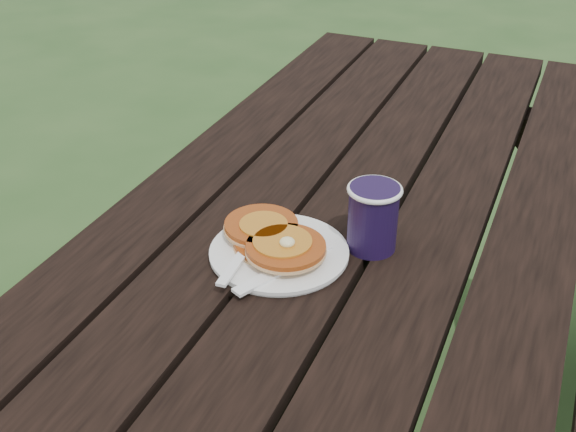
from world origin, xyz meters
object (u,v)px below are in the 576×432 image
at_px(pancake_stack, 274,239).
at_px(coffee_cup, 373,214).
at_px(plate, 279,253).
at_px(picnic_table, 340,372).

distance_m(pancake_stack, coffee_cup, 0.16).
bearing_deg(plate, pancake_stack, 153.15).
bearing_deg(plate, picnic_table, 74.16).
distance_m(picnic_table, pancake_stack, 0.45).
distance_m(plate, coffee_cup, 0.16).
bearing_deg(pancake_stack, picnic_table, 70.38).
bearing_deg(picnic_table, plate, -105.84).
bearing_deg(plate, coffee_cup, 32.82).
xyz_separation_m(plate, coffee_cup, (0.12, 0.08, 0.06)).
relative_size(plate, coffee_cup, 1.94).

